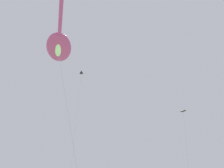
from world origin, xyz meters
name	(u,v)px	position (x,y,z in m)	size (l,w,h in m)	color
big_show_kite	(59,46)	(-0.88, 18.21, 19.84)	(8.36, 9.12, 20.44)	#CC3899
small_kite_bird_shape	(81,73)	(7.48, 22.24, 23.49)	(1.81, 0.99, 24.18)	black
small_kite_diamond_red	(184,116)	(7.68, 7.36, 10.70)	(0.46, 2.12, 11.35)	black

